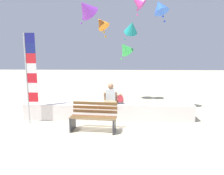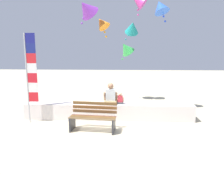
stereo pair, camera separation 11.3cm
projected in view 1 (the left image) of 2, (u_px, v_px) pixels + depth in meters
name	position (u px, v px, depth m)	size (l,w,h in m)	color
ground_plane	(107.00, 128.00, 7.31)	(40.00, 40.00, 0.00)	#C4B898
seawall_ledge	(109.00, 111.00, 8.16)	(6.19, 0.58, 0.60)	silver
park_bench	(94.00, 118.00, 7.03)	(1.52, 0.75, 0.88)	brown
person_adult	(111.00, 96.00, 8.03)	(0.50, 0.37, 0.77)	tan
person_child	(120.00, 99.00, 8.05)	(0.27, 0.20, 0.42)	#3A3F43
flag_banner	(30.00, 73.00, 7.50)	(0.38, 0.05, 3.11)	#B7B7BC
kite_green	(125.00, 48.00, 10.70)	(1.04, 0.99, 0.99)	green
kite_purple	(86.00, 8.00, 8.51)	(1.17, 1.18, 1.05)	purple
kite_blue	(160.00, 7.00, 8.63)	(0.93, 0.96, 0.93)	blue
kite_teal	(131.00, 27.00, 10.18)	(0.75, 0.91, 0.99)	teal
kite_magenta	(137.00, 0.00, 8.76)	(0.89, 0.68, 0.98)	#DB3D9E
kite_orange	(101.00, 23.00, 9.06)	(0.84, 0.79, 0.91)	orange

